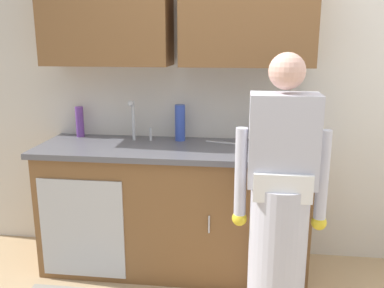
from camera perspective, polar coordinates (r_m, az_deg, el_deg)
The scene contains 11 objects.
kitchen_wall_with_uppers at distance 3.16m, azimuth 5.80°, elevation 10.21°, with size 4.80×0.44×2.70m.
counter_cabinet at distance 3.16m, azimuth -2.47°, elevation -8.99°, with size 1.90×0.62×0.90m.
countertop at distance 3.00m, azimuth -2.51°, elevation -0.70°, with size 1.96×0.66×0.04m, color #595960.
sink at distance 3.07m, azimuth -7.86°, elevation -0.39°, with size 0.50×0.36×0.35m.
person_at_sink at distance 2.52m, azimuth 11.78°, elevation -9.45°, with size 0.55×0.34×1.62m.
bottle_soap at distance 3.09m, azimuth 12.86°, elevation 1.89°, with size 0.06×0.06×0.23m, color #2D8C4C.
bottle_water_tall at distance 3.39m, azimuth -15.01°, elevation 2.95°, with size 0.06×0.06×0.24m, color #66388C.
bottle_cleaner_spray at distance 3.16m, azimuth 14.40°, elevation 2.30°, with size 0.08×0.08×0.25m, color #334CB2.
bottle_dish_liquid at distance 3.15m, azimuth -1.63°, elevation 2.90°, with size 0.08×0.08×0.27m, color #334CB2.
cup_by_sink at distance 3.00m, azimuth 10.68°, elevation 0.38°, with size 0.08×0.08×0.09m, color #B24C47.
knife_on_counter at distance 3.11m, azimuth 4.04°, elevation 0.24°, with size 0.24×0.02×0.01m, color silver.
Camera 1 is at (-0.06, -2.16, 1.69)m, focal length 39.23 mm.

